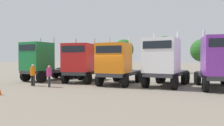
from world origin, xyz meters
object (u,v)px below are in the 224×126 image
semi_truck_white (164,62)px  visitor_with_camera (49,75)px  semi_truck_red (81,62)px  semi_truck_green (43,62)px  semi_truck_purple (220,62)px  semi_truck_orange (117,64)px  visitor_in_hivis (33,73)px

semi_truck_white → visitor_with_camera: 9.02m
visitor_with_camera → semi_truck_red: bearing=45.9°
semi_truck_green → semi_truck_white: size_ratio=1.09×
semi_truck_purple → visitor_with_camera: semi_truck_purple is taller
semi_truck_orange → semi_truck_white: 3.82m
semi_truck_green → visitor_with_camera: semi_truck_green is taller
semi_truck_orange → visitor_in_hivis: size_ratio=3.50×
semi_truck_orange → visitor_in_hivis: bearing=-63.3°
semi_truck_green → semi_truck_red: size_ratio=1.11×
semi_truck_white → visitor_with_camera: size_ratio=3.60×
visitor_in_hivis → semi_truck_purple: bearing=-61.5°
semi_truck_green → semi_truck_red: bearing=100.2°
visitor_with_camera → semi_truck_orange: bearing=2.0°
semi_truck_green → semi_truck_white: semi_truck_green is taller
visitor_in_hivis → semi_truck_green: bearing=44.6°
semi_truck_orange → visitor_with_camera: bearing=-54.8°
semi_truck_orange → semi_truck_green: bearing=-92.5°
semi_truck_green → semi_truck_purple: (15.81, -0.39, 0.03)m
semi_truck_white → visitor_in_hivis: (-9.99, -3.29, -0.92)m
semi_truck_white → semi_truck_purple: 3.94m
semi_truck_purple → visitor_with_camera: bearing=-82.4°
visitor_in_hivis → visitor_with_camera: 1.68m
semi_truck_orange → visitor_with_camera: 5.54m
semi_truck_orange → semi_truck_purple: bearing=90.4°
semi_truck_white → semi_truck_red: bearing=-85.0°
semi_truck_red → semi_truck_purple: semi_truck_purple is taller
semi_truck_orange → visitor_with_camera: (-4.50, -3.13, -0.80)m
semi_truck_white → semi_truck_green: bearing=-83.1°
semi_truck_green → semi_truck_white: (11.87, -0.17, 0.01)m
semi_truck_red → semi_truck_green: bearing=-94.5°
semi_truck_orange → visitor_in_hivis: 6.93m
semi_truck_orange → semi_truck_purple: semi_truck_purple is taller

